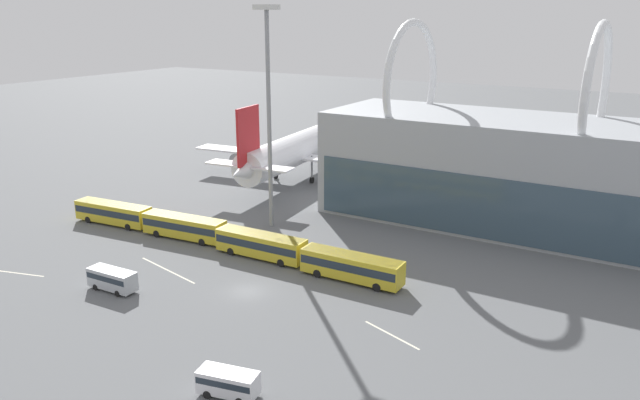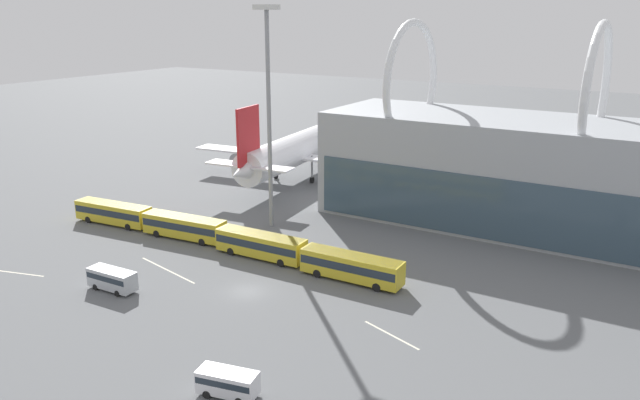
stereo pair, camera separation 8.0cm
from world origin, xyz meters
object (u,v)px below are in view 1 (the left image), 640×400
object	(u,v)px
shuttle_bus_1	(184,226)
shuttle_bus_2	(261,244)
service_van_foreground	(112,278)
shuttle_bus_0	(113,212)
shuttle_bus_3	(352,266)
airliner_at_gate_near	(296,150)
airliner_at_gate_far	(605,187)
service_van_crossing	(228,382)
floodlight_mast	(268,88)

from	to	relation	value
shuttle_bus_1	shuttle_bus_2	distance (m)	13.14
service_van_foreground	shuttle_bus_0	bearing A→B (deg)	-43.58
shuttle_bus_3	service_van_foreground	xyz separation A→B (m)	(-21.59, -16.08, -0.44)
airliner_at_gate_near	shuttle_bus_3	distance (m)	46.59
airliner_at_gate_near	airliner_at_gate_far	size ratio (longest dim) A/B	1.27
service_van_crossing	shuttle_bus_3	bearing A→B (deg)	-96.82
airliner_at_gate_far	airliner_at_gate_near	bearing A→B (deg)	99.46
shuttle_bus_1	service_van_crossing	bearing A→B (deg)	-47.29
airliner_at_gate_near	shuttle_bus_0	xyz separation A→B (m)	(-8.93, -35.24, -3.82)
shuttle_bus_2	service_van_foreground	size ratio (longest dim) A/B	2.08
shuttle_bus_0	shuttle_bus_3	bearing A→B (deg)	-5.04
shuttle_bus_1	service_van_foreground	xyz separation A→B (m)	(4.70, -16.63, -0.44)
shuttle_bus_1	service_van_foreground	bearing A→B (deg)	-79.52
shuttle_bus_0	airliner_at_gate_far	bearing A→B (deg)	26.51
service_van_crossing	floodlight_mast	distance (m)	46.12
shuttle_bus_0	floodlight_mast	xyz separation A→B (m)	(20.18, 11.40, 18.00)
service_van_foreground	service_van_crossing	world-z (taller)	service_van_foreground
floodlight_mast	shuttle_bus_2	bearing A→B (deg)	-60.66
shuttle_bus_2	floodlight_mast	world-z (taller)	floodlight_mast
airliner_at_gate_far	shuttle_bus_1	world-z (taller)	airliner_at_gate_far
airliner_at_gate_far	shuttle_bus_0	xyz separation A→B (m)	(-61.07, -37.98, -3.47)
shuttle_bus_3	floodlight_mast	size ratio (longest dim) A/B	0.40
floodlight_mast	service_van_foreground	bearing A→B (deg)	-94.90
airliner_at_gate_far	shuttle_bus_1	xyz separation A→B (m)	(-47.93, -37.21, -3.47)
airliner_at_gate_far	shuttle_bus_2	xyz separation A→B (m)	(-34.78, -37.44, -3.47)
airliner_at_gate_near	service_van_crossing	distance (m)	68.65
shuttle_bus_2	shuttle_bus_1	bearing A→B (deg)	177.67
shuttle_bus_0	shuttle_bus_2	size ratio (longest dim) A/B	1.01
airliner_at_gate_near	shuttle_bus_3	size ratio (longest dim) A/B	3.59
shuttle_bus_0	service_van_foreground	bearing A→B (deg)	-47.00
shuttle_bus_3	service_van_foreground	size ratio (longest dim) A/B	2.08
shuttle_bus_2	shuttle_bus_3	xyz separation A→B (m)	(13.14, -0.32, 0.00)
airliner_at_gate_far	floodlight_mast	bearing A→B (deg)	129.48
shuttle_bus_1	shuttle_bus_2	bearing A→B (deg)	-6.32
airliner_at_gate_near	floodlight_mast	xyz separation A→B (m)	(11.25, -23.84, 14.17)
shuttle_bus_0	shuttle_bus_2	xyz separation A→B (m)	(26.29, 0.54, 0.00)
service_van_foreground	airliner_at_gate_far	bearing A→B (deg)	-130.71
airliner_at_gate_near	shuttle_bus_2	distance (m)	38.99
airliner_at_gate_far	shuttle_bus_2	distance (m)	51.22
shuttle_bus_1	airliner_at_gate_far	bearing A→B (deg)	32.53
shuttle_bus_1	shuttle_bus_3	size ratio (longest dim) A/B	1.01
shuttle_bus_0	airliner_at_gate_near	bearing A→B (deg)	70.41
airliner_at_gate_near	service_van_foreground	xyz separation A→B (m)	(8.91, -51.10, -4.27)
service_van_crossing	floodlight_mast	size ratio (longest dim) A/B	0.17
airliner_at_gate_far	service_van_foreground	bearing A→B (deg)	147.70
shuttle_bus_2	service_van_crossing	distance (m)	29.77
airliner_at_gate_near	service_van_foreground	distance (m)	52.05
airliner_at_gate_near	shuttle_bus_2	size ratio (longest dim) A/B	3.59
service_van_foreground	service_van_crossing	distance (m)	25.51
shuttle_bus_1	service_van_foreground	distance (m)	17.29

